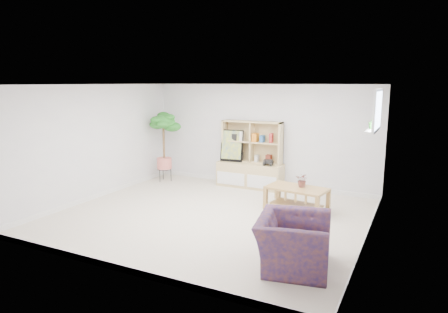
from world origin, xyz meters
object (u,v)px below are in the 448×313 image
at_px(storage_unit, 250,155).
at_px(coffee_table, 297,199).
at_px(floor_tree, 164,147).
at_px(armchair, 293,239).

bearing_deg(storage_unit, coffee_table, -39.68).
relative_size(storage_unit, floor_tree, 0.90).
xyz_separation_m(storage_unit, coffee_table, (1.49, -1.24, -0.55)).
bearing_deg(coffee_table, armchair, -66.13).
xyz_separation_m(coffee_table, floor_tree, (-3.64, 0.83, 0.63)).
bearing_deg(storage_unit, armchair, -59.23).
relative_size(coffee_table, floor_tree, 0.66).
distance_m(floor_tree, armchair, 5.34).
height_order(coffee_table, floor_tree, floor_tree).
relative_size(coffee_table, armchair, 1.06).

